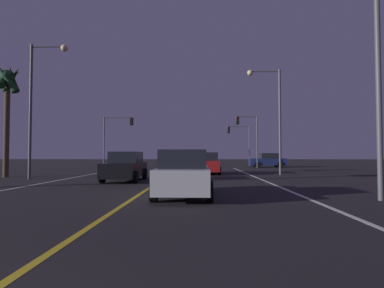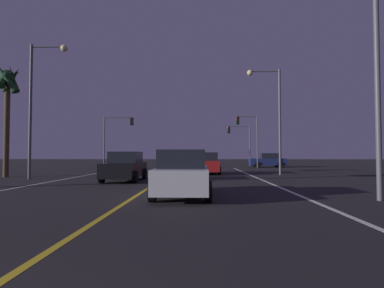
{
  "view_description": "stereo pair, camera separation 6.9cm",
  "coord_description": "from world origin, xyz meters",
  "px_view_note": "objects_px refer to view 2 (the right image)",
  "views": [
    {
      "loc": [
        2.34,
        -0.8,
        1.53
      ],
      "look_at": [
        1.6,
        26.17,
        2.47
      ],
      "focal_mm": 28.45,
      "sensor_mm": 36.0,
      "label": 1
    },
    {
      "loc": [
        2.41,
        -0.8,
        1.53
      ],
      "look_at": [
        1.6,
        26.17,
        2.47
      ],
      "focal_mm": 28.45,
      "sensor_mm": 36.0,
      "label": 2
    }
  ],
  "objects_px": {
    "street_lamp_right_near": "(358,58)",
    "street_lamp_left_mid": "(39,94)",
    "car_lead_same_lane": "(183,174)",
    "car_ahead_far": "(207,164)",
    "street_lamp_right_far": "(272,107)",
    "traffic_light_near_right": "(248,130)",
    "car_crossing_side": "(268,160)",
    "traffic_light_far_right": "(239,136)",
    "palm_tree_left_mid": "(8,87)",
    "car_oncoming": "(125,167)",
    "traffic_light_near_left": "(118,130)"
  },
  "relations": [
    {
      "from": "car_oncoming",
      "to": "street_lamp_right_far",
      "type": "xyz_separation_m",
      "value": [
        9.8,
        5.46,
        4.29
      ]
    },
    {
      "from": "traffic_light_far_right",
      "to": "palm_tree_left_mid",
      "type": "xyz_separation_m",
      "value": [
        -18.26,
        -20.02,
        2.21
      ]
    },
    {
      "from": "palm_tree_left_mid",
      "to": "car_oncoming",
      "type": "bearing_deg",
      "value": -17.1
    },
    {
      "from": "car_ahead_far",
      "to": "traffic_light_near_left",
      "type": "distance_m",
      "value": 15.22
    },
    {
      "from": "street_lamp_right_near",
      "to": "street_lamp_left_mid",
      "type": "relative_size",
      "value": 0.87
    },
    {
      "from": "traffic_light_near_right",
      "to": "street_lamp_right_near",
      "type": "xyz_separation_m",
      "value": [
        0.01,
        -24.5,
        0.47
      ]
    },
    {
      "from": "street_lamp_right_far",
      "to": "palm_tree_left_mid",
      "type": "bearing_deg",
      "value": 8.36
    },
    {
      "from": "car_crossing_side",
      "to": "traffic_light_near_left",
      "type": "relative_size",
      "value": 0.73
    },
    {
      "from": "palm_tree_left_mid",
      "to": "traffic_light_far_right",
      "type": "bearing_deg",
      "value": 47.63
    },
    {
      "from": "car_lead_same_lane",
      "to": "car_ahead_far",
      "type": "relative_size",
      "value": 1.0
    },
    {
      "from": "traffic_light_near_right",
      "to": "traffic_light_far_right",
      "type": "distance_m",
      "value": 5.52
    },
    {
      "from": "street_lamp_right_near",
      "to": "car_crossing_side",
      "type": "bearing_deg",
      "value": -95.88
    },
    {
      "from": "car_lead_same_lane",
      "to": "street_lamp_right_far",
      "type": "xyz_separation_m",
      "value": [
        6.04,
        11.98,
        4.29
      ]
    },
    {
      "from": "car_lead_same_lane",
      "to": "street_lamp_right_far",
      "type": "bearing_deg",
      "value": -26.75
    },
    {
      "from": "traffic_light_far_right",
      "to": "palm_tree_left_mid",
      "type": "bearing_deg",
      "value": 47.63
    },
    {
      "from": "car_oncoming",
      "to": "street_lamp_left_mid",
      "type": "xyz_separation_m",
      "value": [
        -5.81,
        1.14,
        4.56
      ]
    },
    {
      "from": "traffic_light_far_right",
      "to": "traffic_light_near_left",
      "type": "bearing_deg",
      "value": 20.62
    },
    {
      "from": "car_lead_same_lane",
      "to": "palm_tree_left_mid",
      "type": "height_order",
      "value": "palm_tree_left_mid"
    },
    {
      "from": "street_lamp_left_mid",
      "to": "car_oncoming",
      "type": "bearing_deg",
      "value": -11.14
    },
    {
      "from": "car_lead_same_lane",
      "to": "car_oncoming",
      "type": "bearing_deg",
      "value": 29.97
    },
    {
      "from": "car_crossing_side",
      "to": "street_lamp_right_near",
      "type": "bearing_deg",
      "value": 84.12
    },
    {
      "from": "car_ahead_far",
      "to": "palm_tree_left_mid",
      "type": "distance_m",
      "value": 15.17
    },
    {
      "from": "street_lamp_left_mid",
      "to": "street_lamp_right_near",
      "type": "bearing_deg",
      "value": -28.39
    },
    {
      "from": "traffic_light_near_right",
      "to": "traffic_light_far_right",
      "type": "height_order",
      "value": "traffic_light_near_right"
    },
    {
      "from": "car_lead_same_lane",
      "to": "street_lamp_left_mid",
      "type": "xyz_separation_m",
      "value": [
        -9.57,
        7.67,
        4.56
      ]
    },
    {
      "from": "car_crossing_side",
      "to": "car_ahead_far",
      "type": "bearing_deg",
      "value": 59.52
    },
    {
      "from": "car_crossing_side",
      "to": "street_lamp_right_far",
      "type": "relative_size",
      "value": 0.54
    },
    {
      "from": "car_crossing_side",
      "to": "street_lamp_right_far",
      "type": "distance_m",
      "value": 14.75
    },
    {
      "from": "car_crossing_side",
      "to": "car_oncoming",
      "type": "relative_size",
      "value": 1.0
    },
    {
      "from": "street_lamp_right_near",
      "to": "traffic_light_far_right",
      "type": "bearing_deg",
      "value": -89.37
    },
    {
      "from": "car_crossing_side",
      "to": "traffic_light_far_right",
      "type": "bearing_deg",
      "value": -48.13
    },
    {
      "from": "car_ahead_far",
      "to": "street_lamp_right_far",
      "type": "xyz_separation_m",
      "value": [
        4.92,
        -0.93,
        4.29
      ]
    },
    {
      "from": "car_oncoming",
      "to": "car_ahead_far",
      "type": "xyz_separation_m",
      "value": [
        4.88,
        6.38,
        0.0
      ]
    },
    {
      "from": "street_lamp_left_mid",
      "to": "street_lamp_right_far",
      "type": "xyz_separation_m",
      "value": [
        15.61,
        4.31,
        -0.27
      ]
    },
    {
      "from": "traffic_light_near_right",
      "to": "street_lamp_right_near",
      "type": "bearing_deg",
      "value": 90.02
    },
    {
      "from": "traffic_light_near_right",
      "to": "street_lamp_right_far",
      "type": "height_order",
      "value": "street_lamp_right_far"
    },
    {
      "from": "car_lead_same_lane",
      "to": "street_lamp_right_near",
      "type": "relative_size",
      "value": 0.58
    },
    {
      "from": "traffic_light_near_right",
      "to": "street_lamp_right_far",
      "type": "xyz_separation_m",
      "value": [
        0.06,
        -11.78,
        0.78
      ]
    },
    {
      "from": "traffic_light_far_right",
      "to": "palm_tree_left_mid",
      "type": "relative_size",
      "value": 0.68
    },
    {
      "from": "car_crossing_side",
      "to": "car_ahead_far",
      "type": "relative_size",
      "value": 1.0
    },
    {
      "from": "car_oncoming",
      "to": "traffic_light_near_left",
      "type": "relative_size",
      "value": 0.73
    },
    {
      "from": "car_ahead_far",
      "to": "car_crossing_side",
      "type": "bearing_deg",
      "value": -30.48
    },
    {
      "from": "car_oncoming",
      "to": "palm_tree_left_mid",
      "type": "relative_size",
      "value": 0.55
    },
    {
      "from": "traffic_light_near_right",
      "to": "traffic_light_near_left",
      "type": "distance_m",
      "value": 14.94
    },
    {
      "from": "street_lamp_right_near",
      "to": "palm_tree_left_mid",
      "type": "xyz_separation_m",
      "value": [
        -18.59,
        9.99,
        1.34
      ]
    },
    {
      "from": "car_oncoming",
      "to": "traffic_light_near_left",
      "type": "height_order",
      "value": "traffic_light_near_left"
    },
    {
      "from": "traffic_light_near_left",
      "to": "car_crossing_side",
      "type": "bearing_deg",
      "value": 6.7
    },
    {
      "from": "traffic_light_near_left",
      "to": "street_lamp_right_far",
      "type": "bearing_deg",
      "value": -38.14
    },
    {
      "from": "street_lamp_left_mid",
      "to": "street_lamp_right_far",
      "type": "bearing_deg",
      "value": 15.44
    },
    {
      "from": "car_oncoming",
      "to": "palm_tree_left_mid",
      "type": "xyz_separation_m",
      "value": [
        -8.84,
        2.72,
        5.32
      ]
    }
  ]
}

